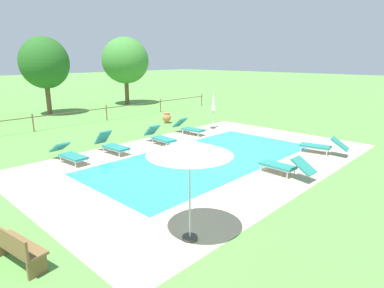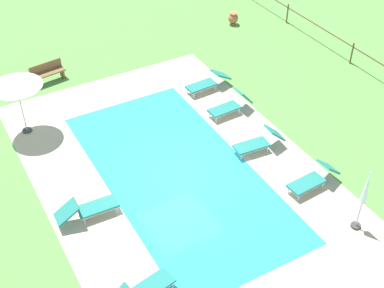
% 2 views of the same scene
% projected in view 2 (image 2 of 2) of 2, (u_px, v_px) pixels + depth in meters
% --- Properties ---
extents(ground_plane, '(160.00, 160.00, 0.00)m').
position_uv_depth(ground_plane, '(178.00, 174.00, 18.81)').
color(ground_plane, '#599342').
extents(pool_deck_paving, '(14.53, 9.31, 0.01)m').
position_uv_depth(pool_deck_paving, '(178.00, 174.00, 18.81)').
color(pool_deck_paving, '#BCAD8E').
rests_on(pool_deck_paving, ground).
extents(swimming_pool_water, '(10.13, 4.91, 0.01)m').
position_uv_depth(swimming_pool_water, '(178.00, 174.00, 18.81)').
color(swimming_pool_water, '#2DB7C6').
rests_on(swimming_pool_water, ground).
extents(pool_coping_rim, '(10.61, 5.39, 0.01)m').
position_uv_depth(pool_coping_rim, '(178.00, 174.00, 18.81)').
color(pool_coping_rim, beige).
rests_on(pool_coping_rim, ground).
extents(sun_lounger_north_near_steps, '(0.74, 2.01, 0.87)m').
position_uv_depth(sun_lounger_north_near_steps, '(313.00, 179.00, 18.06)').
color(sun_lounger_north_near_steps, '#237A70').
rests_on(sun_lounger_north_near_steps, ground).
extents(sun_lounger_north_mid, '(0.70, 1.91, 0.97)m').
position_uv_depth(sun_lounger_north_mid, '(230.00, 105.00, 21.47)').
color(sun_lounger_north_mid, '#237A70').
rests_on(sun_lounger_north_mid, ground).
extents(sun_lounger_north_far, '(0.73, 2.08, 0.76)m').
position_uv_depth(sun_lounger_north_far, '(207.00, 83.00, 22.87)').
color(sun_lounger_north_far, '#237A70').
rests_on(sun_lounger_north_far, ground).
extents(sun_lounger_north_end, '(0.67, 2.05, 0.79)m').
position_uv_depth(sun_lounger_north_end, '(89.00, 208.00, 16.99)').
color(sun_lounger_north_end, '#237A70').
rests_on(sun_lounger_north_end, ground).
extents(sun_lounger_south_near_corner, '(0.75, 2.00, 0.89)m').
position_uv_depth(sun_lounger_south_near_corner, '(258.00, 142.00, 19.62)').
color(sun_lounger_south_near_corner, '#237A70').
rests_on(sun_lounger_south_near_corner, ground).
extents(patio_umbrella_open_foreground, '(1.92, 1.92, 2.46)m').
position_uv_depth(patio_umbrella_open_foreground, '(16.00, 82.00, 19.37)').
color(patio_umbrella_open_foreground, '#383838').
rests_on(patio_umbrella_open_foreground, ground).
extents(patio_umbrella_closed_row_west, '(0.32, 0.32, 2.32)m').
position_uv_depth(patio_umbrella_closed_row_west, '(365.00, 193.00, 15.94)').
color(patio_umbrella_closed_row_west, '#383838').
rests_on(patio_umbrella_closed_row_west, ground).
extents(wooden_bench_lawn_side, '(0.66, 1.55, 0.87)m').
position_uv_depth(wooden_bench_lawn_side, '(47.00, 72.00, 23.34)').
color(wooden_bench_lawn_side, brown).
rests_on(wooden_bench_lawn_side, ground).
extents(terracotta_urn_by_tree, '(0.53, 0.53, 0.64)m').
position_uv_depth(terracotta_urn_by_tree, '(233.00, 18.00, 27.81)').
color(terracotta_urn_by_tree, '#B7663D').
rests_on(terracotta_urn_by_tree, ground).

